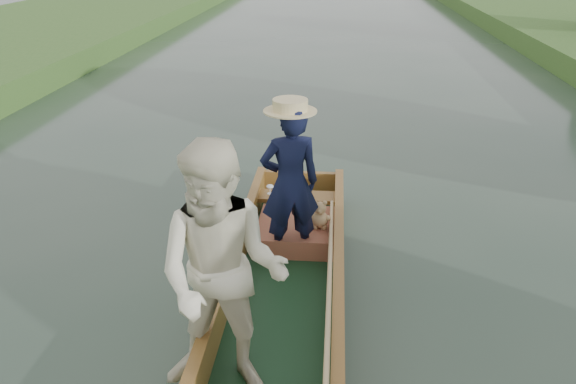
{
  "coord_description": "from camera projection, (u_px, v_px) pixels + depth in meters",
  "views": [
    {
      "loc": [
        0.43,
        -4.32,
        3.18
      ],
      "look_at": [
        0.0,
        0.6,
        0.95
      ],
      "focal_mm": 35.0,
      "sensor_mm": 36.0,
      "label": 1
    }
  ],
  "objects": [
    {
      "name": "ground",
      "position": [
        282.0,
        310.0,
        5.27
      ],
      "size": [
        120.0,
        120.0,
        0.0
      ],
      "primitive_type": "plane",
      "color": "#283D30",
      "rests_on": "ground"
    },
    {
      "name": "punt",
      "position": [
        261.0,
        261.0,
        4.7
      ],
      "size": [
        1.37,
        5.27,
        2.04
      ],
      "color": "black",
      "rests_on": "ground"
    }
  ]
}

